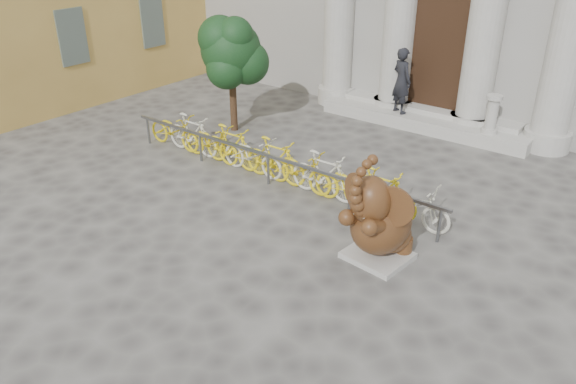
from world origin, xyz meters
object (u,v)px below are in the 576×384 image
Objects in this scene: pedestrian at (402,81)px; tree at (231,52)px; bike_rack at (275,160)px; elephant_statue at (379,221)px.

tree is at bearing 67.27° from pedestrian.
bike_rack is 3.82m from tree.
bike_rack is 2.71× the size of tree.
elephant_statue reaches higher than bike_rack.
pedestrian reaches higher than bike_rack.
pedestrian is (0.49, 5.04, 0.77)m from bike_rack.
bike_rack is at bearing 163.63° from elephant_statue.
elephant_statue is 0.25× the size of bike_rack.
elephant_statue is 7.26m from tree.
elephant_statue is at bearing -22.77° from bike_rack.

